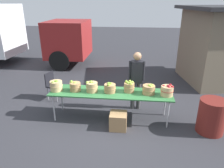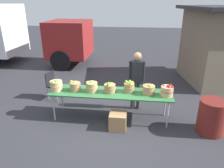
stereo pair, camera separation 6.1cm
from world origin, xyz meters
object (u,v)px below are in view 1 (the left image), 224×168
(produce_crate, at_px, (118,121))
(vendor_adult, at_px, (137,77))
(apple_basket_green_4, at_px, (129,87))
(apple_basket_green_3, at_px, (110,88))
(apple_basket_green_1, at_px, (75,86))
(market_table, at_px, (111,93))
(apple_basket_green_2, at_px, (92,87))
(apple_basket_green_5, at_px, (149,89))
(apple_basket_green_0, at_px, (56,86))
(apple_basket_red_0, at_px, (167,90))
(folding_chair, at_px, (53,84))
(trash_barrel, at_px, (212,116))

(produce_crate, bearing_deg, vendor_adult, 69.54)
(apple_basket_green_4, bearing_deg, apple_basket_green_3, -169.99)
(apple_basket_green_1, bearing_deg, apple_basket_green_3, 0.53)
(market_table, bearing_deg, apple_basket_green_4, 9.36)
(apple_basket_green_2, relative_size, vendor_adult, 0.19)
(market_table, bearing_deg, produce_crate, -62.66)
(apple_basket_green_3, relative_size, apple_basket_green_5, 0.94)
(apple_basket_green_5, height_order, vendor_adult, vendor_adult)
(market_table, height_order, apple_basket_green_0, apple_basket_green_0)
(apple_basket_green_4, height_order, vendor_adult, vendor_adult)
(vendor_adult, bearing_deg, apple_basket_green_4, 67.06)
(apple_basket_red_0, bearing_deg, apple_basket_green_2, 178.95)
(apple_basket_green_2, xyz_separation_m, apple_basket_green_5, (1.44, 0.03, -0.01))
(market_table, xyz_separation_m, apple_basket_red_0, (1.39, -0.05, 0.17))
(apple_basket_green_0, bearing_deg, apple_basket_green_5, 1.67)
(folding_chair, bearing_deg, apple_basket_green_5, -92.13)
(apple_basket_green_2, height_order, apple_basket_green_5, apple_basket_green_2)
(apple_basket_green_2, bearing_deg, trash_barrel, -6.64)
(folding_chair, xyz_separation_m, trash_barrel, (4.35, -1.33, -0.10))
(apple_basket_green_2, distance_m, apple_basket_red_0, 1.87)
(market_table, bearing_deg, folding_chair, 153.28)
(market_table, relative_size, apple_basket_green_3, 10.11)
(folding_chair, distance_m, trash_barrel, 4.55)
(apple_basket_green_0, height_order, apple_basket_green_2, apple_basket_green_0)
(folding_chair, bearing_deg, apple_basket_green_2, -107.93)
(apple_basket_green_1, bearing_deg, trash_barrel, -5.80)
(apple_basket_green_2, bearing_deg, apple_basket_green_4, 5.75)
(folding_chair, bearing_deg, apple_basket_green_0, -136.36)
(apple_basket_green_2, height_order, apple_basket_green_3, apple_basket_green_2)
(apple_basket_green_5, distance_m, apple_basket_red_0, 0.44)
(vendor_adult, distance_m, produce_crate, 1.39)
(apple_basket_green_1, bearing_deg, apple_basket_red_0, -0.89)
(market_table, relative_size, trash_barrel, 3.77)
(apple_basket_green_4, height_order, apple_basket_red_0, same)
(apple_basket_green_1, bearing_deg, market_table, 1.07)
(apple_basket_green_0, bearing_deg, apple_basket_green_2, 2.66)
(market_table, height_order, apple_basket_green_3, apple_basket_green_3)
(apple_basket_red_0, bearing_deg, vendor_adult, 138.33)
(apple_basket_green_5, height_order, trash_barrel, apple_basket_green_5)
(apple_basket_green_5, height_order, apple_basket_red_0, apple_basket_red_0)
(market_table, relative_size, apple_basket_green_1, 10.53)
(vendor_adult, height_order, produce_crate, vendor_adult)
(apple_basket_green_0, bearing_deg, vendor_adult, 18.26)
(apple_basket_green_2, height_order, apple_basket_red_0, apple_basket_red_0)
(apple_basket_green_1, height_order, folding_chair, apple_basket_green_1)
(trash_barrel, relative_size, produce_crate, 2.03)
(apple_basket_green_2, relative_size, produce_crate, 0.76)
(market_table, height_order, apple_basket_green_5, apple_basket_green_5)
(vendor_adult, distance_m, trash_barrel, 2.10)
(market_table, relative_size, apple_basket_green_0, 9.44)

